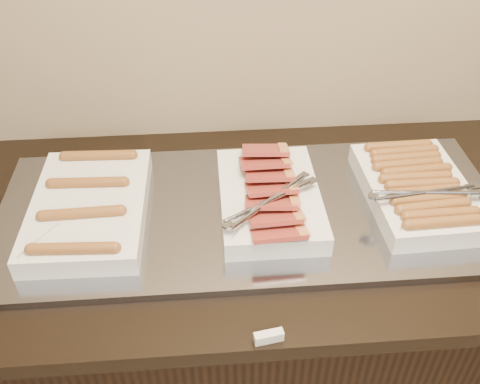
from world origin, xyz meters
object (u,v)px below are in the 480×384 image
warming_tray (251,211)px  dish_left (89,207)px  dish_right (417,189)px  counter (257,327)px  dish_center (270,197)px

warming_tray → dish_left: size_ratio=3.07×
warming_tray → dish_right: 0.40m
counter → dish_left: size_ratio=5.27×
warming_tray → dish_center: (0.04, -0.00, 0.04)m
warming_tray → dish_center: 0.06m
counter → dish_left: dish_left is taller
warming_tray → counter: bearing=0.0°
counter → dish_left: 0.64m
dish_left → dish_center: bearing=0.6°
counter → dish_right: 0.63m
dish_center → dish_right: dish_center is taller
counter → dish_center: size_ratio=5.53×
dish_center → dish_right: bearing=0.2°
dish_left → dish_right: dish_right is taller
counter → dish_right: dish_right is taller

